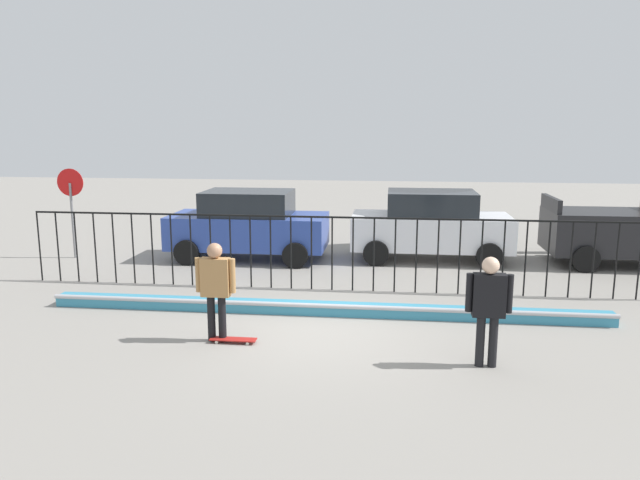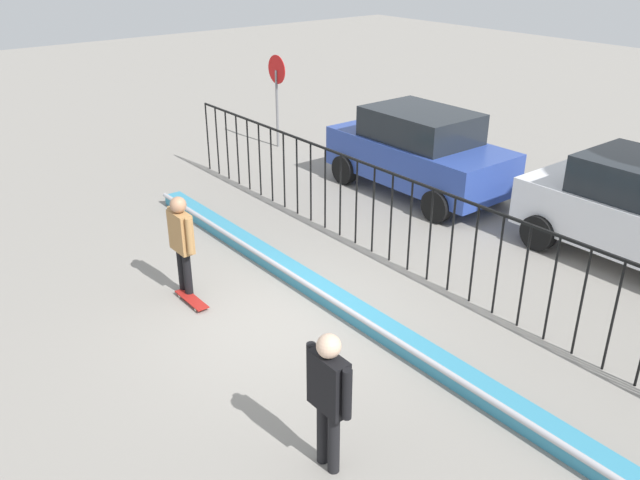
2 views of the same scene
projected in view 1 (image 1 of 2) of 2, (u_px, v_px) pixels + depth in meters
The scene contains 9 objects.
ground_plane at pixel (316, 331), 10.82m from camera, with size 60.00×60.00×0.00m, color gray.
bowl_coping_ledge at pixel (323, 308), 11.78m from camera, with size 11.00×0.40×0.27m.
perimeter_fence at pixel (332, 245), 13.36m from camera, with size 14.04×0.04×1.68m.
skateboarder at pixel (216, 283), 10.16m from camera, with size 0.70×0.26×1.72m.
skateboard at pixel (233, 339), 10.25m from camera, with size 0.80×0.20×0.07m.
camera_operator at pixel (489, 302), 9.07m from camera, with size 0.70×0.26×1.73m.
parked_car_blue at pixel (248, 224), 16.55m from camera, with size 4.30×2.12×1.90m.
parked_car_white at pixel (431, 225), 16.47m from camera, with size 4.30×2.12×1.90m.
stop_sign at pixel (71, 201), 16.55m from camera, with size 0.76×0.07×2.50m.
Camera 1 is at (1.31, -10.24, 3.66)m, focal length 33.62 mm.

